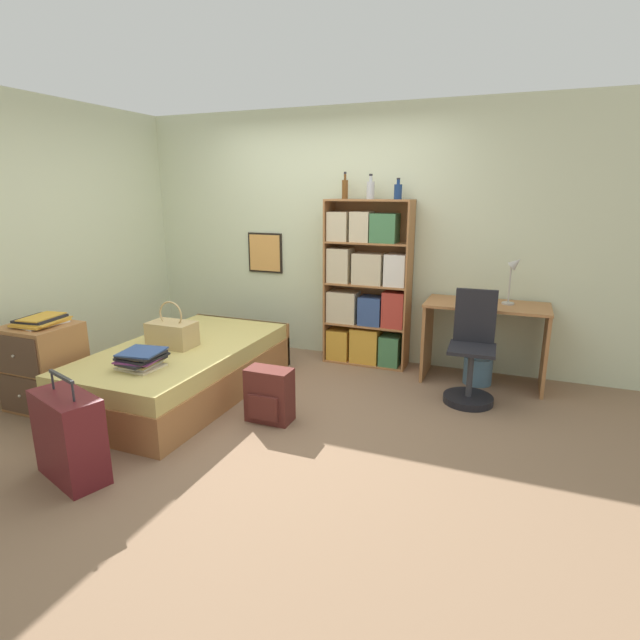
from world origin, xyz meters
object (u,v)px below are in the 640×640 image
at_px(suitcase, 70,437).
at_px(bottle_clear, 398,191).
at_px(magazine_pile_on_dresser, 41,321).
at_px(backpack, 269,395).
at_px(desk_chair, 471,365).
at_px(handbag, 172,333).
at_px(desk, 485,329).
at_px(bed, 185,369).
at_px(bookcase, 366,290).
at_px(bottle_brown, 371,189).
at_px(bottle_green, 345,189).
at_px(waste_bin, 478,370).
at_px(dresser, 44,366).
at_px(desk_lamp, 514,271).
at_px(book_stack_on_bed, 142,359).

bearing_deg(suitcase, bottle_clear, 64.18).
height_order(magazine_pile_on_dresser, backpack, magazine_pile_on_dresser).
relative_size(suitcase, backpack, 1.61).
bearing_deg(desk_chair, backpack, -145.23).
distance_m(handbag, desk, 2.85).
xyz_separation_m(bed, bookcase, (1.26, 1.37, 0.56)).
bearing_deg(backpack, handbag, 170.63).
distance_m(bottle_brown, desk, 1.73).
relative_size(magazine_pile_on_dresser, bottle_green, 1.49).
bearing_deg(desk, waste_bin, -119.18).
bearing_deg(bed, backpack, -13.32).
bearing_deg(backpack, bottle_green, 88.53).
bearing_deg(waste_bin, bottle_clear, 166.74).
distance_m(suitcase, desk_chair, 3.10).
bearing_deg(desk_chair, bed, -162.31).
height_order(dresser, bottle_clear, bottle_clear).
bearing_deg(desk_chair, bottle_clear, 142.34).
relative_size(dresser, waste_bin, 2.69).
bearing_deg(bottle_brown, bottle_clear, 0.68).
bearing_deg(bottle_brown, magazine_pile_on_dresser, -136.33).
height_order(bed, waste_bin, bed).
bearing_deg(bed, dresser, -143.34).
bearing_deg(desk_chair, desk, 82.61).
bearing_deg(bookcase, desk_lamp, -2.60).
distance_m(handbag, dresser, 1.06).
distance_m(bottle_clear, desk_lamp, 1.32).
distance_m(magazine_pile_on_dresser, bottle_brown, 3.16).
xyz_separation_m(bottle_green, backpack, (-0.04, -1.65, -1.58)).
relative_size(dresser, magazine_pile_on_dresser, 1.81).
height_order(bed, suitcase, suitcase).
bearing_deg(bed, bookcase, 47.42).
bearing_deg(bottle_brown, bed, -132.06).
xyz_separation_m(suitcase, backpack, (0.78, 1.19, -0.07)).
relative_size(suitcase, waste_bin, 2.63).
bearing_deg(desk, handbag, -152.37).
bearing_deg(bed, book_stack_on_bed, -84.31).
distance_m(bookcase, backpack, 1.73).
relative_size(bed, waste_bin, 7.86).
bearing_deg(desk, desk_chair, -97.39).
distance_m(book_stack_on_bed, suitcase, 0.86).
distance_m(bottle_green, desk_lamp, 1.81).
bearing_deg(bookcase, bottle_brown, 73.84).
relative_size(bookcase, waste_bin, 6.42).
relative_size(bottle_brown, desk_lamp, 0.53).
height_order(bottle_green, desk, bottle_green).
bearing_deg(desk, book_stack_on_bed, -142.24).
distance_m(desk, desk_chair, 0.54).
bearing_deg(bottle_clear, bookcase, -171.86).
bearing_deg(bookcase, book_stack_on_bed, -121.43).
height_order(suitcase, magazine_pile_on_dresser, magazine_pile_on_dresser).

